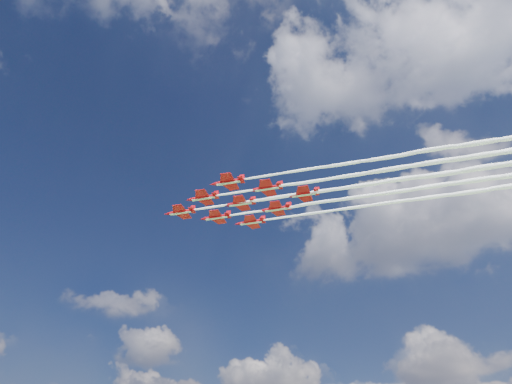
# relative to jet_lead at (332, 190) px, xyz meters

# --- Properties ---
(jet_lead) EXTENTS (102.34, 34.58, 2.67)m
(jet_lead) POSITION_rel_jet_lead_xyz_m (0.00, 0.00, 0.00)
(jet_lead) COLOR red
(jet_row2_port) EXTENTS (102.34, 34.58, 2.67)m
(jet_row2_port) POSITION_rel_jet_lead_xyz_m (11.56, -3.01, 0.00)
(jet_row2_port) COLOR red
(jet_row2_starb) EXTENTS (102.34, 34.58, 2.67)m
(jet_row2_starb) POSITION_rel_jet_lead_xyz_m (7.97, 8.90, 0.00)
(jet_row2_starb) COLOR red
(jet_row3_port) EXTENTS (102.34, 34.58, 2.67)m
(jet_row3_port) POSITION_rel_jet_lead_xyz_m (23.13, -6.01, 0.00)
(jet_row3_port) COLOR red
(jet_row3_centre) EXTENTS (102.34, 34.58, 2.67)m
(jet_row3_centre) POSITION_rel_jet_lead_xyz_m (19.53, 5.90, 0.00)
(jet_row3_centre) COLOR red
(jet_row3_starb) EXTENTS (102.34, 34.58, 2.67)m
(jet_row3_starb) POSITION_rel_jet_lead_xyz_m (15.93, 17.81, 0.00)
(jet_row3_starb) COLOR red
(jet_row4_port) EXTENTS (102.34, 34.58, 2.67)m
(jet_row4_port) POSITION_rel_jet_lead_xyz_m (31.09, 2.89, 0.00)
(jet_row4_port) COLOR red
(jet_row4_starb) EXTENTS (102.34, 34.58, 2.67)m
(jet_row4_starb) POSITION_rel_jet_lead_xyz_m (27.50, 14.80, 0.00)
(jet_row4_starb) COLOR red
(jet_tail) EXTENTS (102.34, 34.58, 2.67)m
(jet_tail) POSITION_rel_jet_lead_xyz_m (39.06, 11.79, 0.00)
(jet_tail) COLOR red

